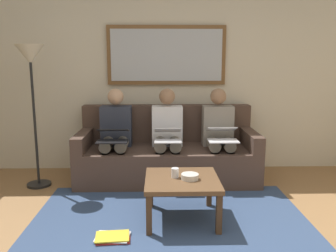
# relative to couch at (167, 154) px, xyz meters

# --- Properties ---
(wall_rear) EXTENTS (6.00, 0.12, 2.60)m
(wall_rear) POSITION_rel_couch_xyz_m (0.00, -0.48, 0.99)
(wall_rear) COLOR beige
(wall_rear) RESTS_ON ground_plane
(area_rug) EXTENTS (2.60, 1.80, 0.01)m
(area_rug) POSITION_rel_couch_xyz_m (0.00, 1.27, -0.31)
(area_rug) COLOR #33476B
(area_rug) RESTS_ON ground_plane
(couch) EXTENTS (2.20, 0.90, 0.90)m
(couch) POSITION_rel_couch_xyz_m (0.00, 0.00, 0.00)
(couch) COLOR #4C382D
(couch) RESTS_ON ground_plane
(framed_mirror) EXTENTS (1.56, 0.05, 0.77)m
(framed_mirror) POSITION_rel_couch_xyz_m (0.00, -0.39, 1.24)
(framed_mirror) COLOR brown
(coffee_table) EXTENTS (0.68, 0.68, 0.40)m
(coffee_table) POSITION_rel_couch_xyz_m (-0.11, 1.22, 0.04)
(coffee_table) COLOR brown
(coffee_table) RESTS_ON ground_plane
(cup) EXTENTS (0.07, 0.07, 0.09)m
(cup) POSITION_rel_couch_xyz_m (-0.05, 1.19, 0.14)
(cup) COLOR silver
(cup) RESTS_ON coffee_table
(bowl) EXTENTS (0.16, 0.16, 0.05)m
(bowl) POSITION_rel_couch_xyz_m (-0.18, 1.24, 0.12)
(bowl) COLOR beige
(bowl) RESTS_ON coffee_table
(person_left) EXTENTS (0.38, 0.58, 1.14)m
(person_left) POSITION_rel_couch_xyz_m (-0.64, 0.07, 0.30)
(person_left) COLOR gray
(person_left) RESTS_ON couch
(laptop_white) EXTENTS (0.35, 0.37, 0.16)m
(laptop_white) POSITION_rel_couch_xyz_m (-0.64, 0.31, 0.32)
(laptop_white) COLOR white
(person_middle) EXTENTS (0.38, 0.58, 1.14)m
(person_middle) POSITION_rel_couch_xyz_m (0.00, 0.07, 0.30)
(person_middle) COLOR silver
(person_middle) RESTS_ON couch
(laptop_silver) EXTENTS (0.31, 0.35, 0.15)m
(laptop_silver) POSITION_rel_couch_xyz_m (0.00, 0.31, 0.31)
(laptop_silver) COLOR silver
(person_right) EXTENTS (0.38, 0.58, 1.14)m
(person_right) POSITION_rel_couch_xyz_m (0.64, 0.07, 0.30)
(person_right) COLOR #2D3342
(person_right) RESTS_ON couch
(laptop_black) EXTENTS (0.36, 0.34, 0.15)m
(laptop_black) POSITION_rel_couch_xyz_m (0.64, 0.32, 0.31)
(laptop_black) COLOR black
(magazine_stack) EXTENTS (0.30, 0.23, 0.03)m
(magazine_stack) POSITION_rel_couch_xyz_m (0.49, 1.59, -0.29)
(magazine_stack) COLOR red
(magazine_stack) RESTS_ON ground_plane
(standing_lamp) EXTENTS (0.32, 0.32, 1.66)m
(standing_lamp) POSITION_rel_couch_xyz_m (1.55, 0.27, 1.06)
(standing_lamp) COLOR black
(standing_lamp) RESTS_ON ground_plane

